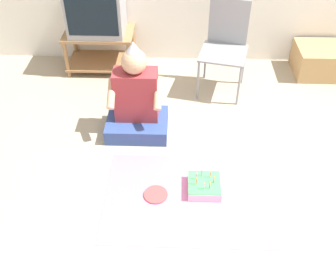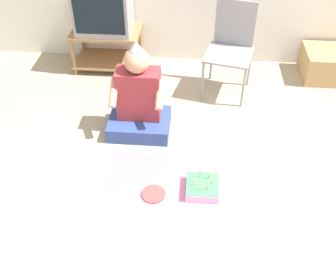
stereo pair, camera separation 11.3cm
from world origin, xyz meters
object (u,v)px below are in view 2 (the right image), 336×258
Objects in this scene: cardboard_box_stack at (327,64)px; paper_plate at (153,194)px; folding_chair at (231,43)px; birthday_cake at (202,187)px; person_seated at (139,102)px; tv at (104,9)px.

paper_plate is (-1.68, -1.83, -0.14)m from cardboard_box_stack.
folding_chair reaches higher than birthday_cake.
paper_plate is (0.21, -0.78, -0.29)m from person_seated.
folding_chair is at bearing -164.50° from cardboard_box_stack.
cardboard_box_stack is 2.05× the size of birthday_cake.
person_seated is at bearing -137.25° from folding_chair.
person_seated is (-1.88, -1.05, 0.14)m from cardboard_box_stack.
tv is at bearing 165.85° from folding_chair.
tv is 0.63× the size of folding_chair.
paper_plate is at bearing -75.13° from person_seated.
birthday_cake is (-0.23, -1.46, -0.46)m from folding_chair.
cardboard_box_stack reaches higher than paper_plate.
cardboard_box_stack is at bearing 15.50° from folding_chair.
cardboard_box_stack is at bearing 29.10° from person_seated.
cardboard_box_stack is 2.16m from person_seated.
folding_chair is 1.17m from cardboard_box_stack.
folding_chair is 1.02× the size of person_seated.
tv is 1.25m from person_seated.
person_seated reaches higher than cardboard_box_stack.
birthday_cake is at bearing -59.05° from tv.
tv is 2.18m from birthday_cake.
tv is 3.11× the size of paper_plate.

